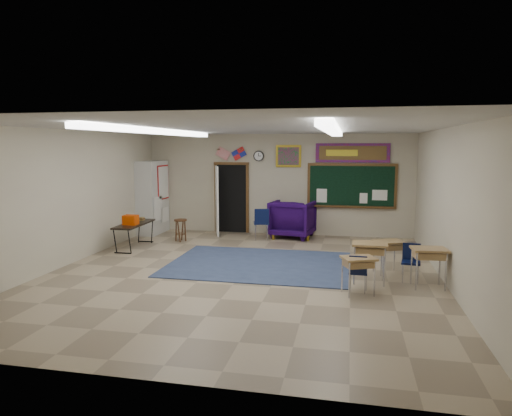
% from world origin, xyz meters
% --- Properties ---
extents(floor, '(9.00, 9.00, 0.00)m').
position_xyz_m(floor, '(0.00, 0.00, 0.00)').
color(floor, gray).
rests_on(floor, ground).
extents(back_wall, '(8.00, 0.04, 3.00)m').
position_xyz_m(back_wall, '(0.00, 4.50, 1.50)').
color(back_wall, '#BDB699').
rests_on(back_wall, floor).
extents(front_wall, '(8.00, 0.04, 3.00)m').
position_xyz_m(front_wall, '(0.00, -4.50, 1.50)').
color(front_wall, '#BDB699').
rests_on(front_wall, floor).
extents(left_wall, '(0.04, 9.00, 3.00)m').
position_xyz_m(left_wall, '(-4.00, 0.00, 1.50)').
color(left_wall, '#BDB699').
rests_on(left_wall, floor).
extents(right_wall, '(0.04, 9.00, 3.00)m').
position_xyz_m(right_wall, '(4.00, 0.00, 1.50)').
color(right_wall, '#BDB699').
rests_on(right_wall, floor).
extents(ceiling, '(8.00, 9.00, 0.04)m').
position_xyz_m(ceiling, '(0.00, 0.00, 3.00)').
color(ceiling, beige).
rests_on(ceiling, back_wall).
extents(area_rug, '(4.00, 3.00, 0.02)m').
position_xyz_m(area_rug, '(0.20, 0.80, 0.01)').
color(area_rug, '#334162').
rests_on(area_rug, floor).
extents(fluorescent_strips, '(3.86, 6.00, 0.10)m').
position_xyz_m(fluorescent_strips, '(0.00, 0.00, 2.94)').
color(fluorescent_strips, white).
rests_on(fluorescent_strips, ceiling).
extents(doorway, '(1.10, 0.89, 2.16)m').
position_xyz_m(doorway, '(-1.50, 4.35, 1.06)').
color(doorway, black).
rests_on(doorway, back_wall).
extents(chalkboard, '(2.55, 0.14, 1.30)m').
position_xyz_m(chalkboard, '(2.20, 4.46, 1.46)').
color(chalkboard, '#563618').
rests_on(chalkboard, back_wall).
extents(bulletin_board, '(2.10, 0.05, 0.55)m').
position_xyz_m(bulletin_board, '(2.20, 4.47, 2.45)').
color(bulletin_board, '#AF0F1A').
rests_on(bulletin_board, back_wall).
extents(framed_art_print, '(0.75, 0.05, 0.65)m').
position_xyz_m(framed_art_print, '(0.35, 4.47, 2.35)').
color(framed_art_print, olive).
rests_on(framed_art_print, back_wall).
extents(wall_clock, '(0.32, 0.05, 0.32)m').
position_xyz_m(wall_clock, '(-0.55, 4.47, 2.35)').
color(wall_clock, black).
rests_on(wall_clock, back_wall).
extents(wall_flags, '(1.16, 0.06, 0.70)m').
position_xyz_m(wall_flags, '(-1.40, 4.44, 2.48)').
color(wall_flags, red).
rests_on(wall_flags, back_wall).
extents(storage_cabinet, '(0.59, 1.25, 2.20)m').
position_xyz_m(storage_cabinet, '(-3.71, 3.85, 1.10)').
color(storage_cabinet, beige).
rests_on(storage_cabinet, floor).
extents(wingback_armchair, '(1.34, 1.37, 1.09)m').
position_xyz_m(wingback_armchair, '(0.54, 4.06, 0.54)').
color(wingback_armchair, '#1A0537').
rests_on(wingback_armchair, floor).
extents(student_chair_reading, '(0.55, 0.55, 0.90)m').
position_xyz_m(student_chair_reading, '(-0.29, 3.57, 0.45)').
color(student_chair_reading, '#081032').
rests_on(student_chair_reading, floor).
extents(student_chair_desk_a, '(0.37, 0.37, 0.70)m').
position_xyz_m(student_chair_desk_a, '(2.34, -0.75, 0.35)').
color(student_chair_desk_a, '#081032').
rests_on(student_chair_desk_a, floor).
extents(student_chair_desk_b, '(0.42, 0.42, 0.74)m').
position_xyz_m(student_chair_desk_b, '(3.36, 0.09, 0.37)').
color(student_chair_desk_b, '#081032').
rests_on(student_chair_desk_b, floor).
extents(student_desk_front_left, '(0.67, 0.51, 0.79)m').
position_xyz_m(student_desk_front_left, '(2.56, -0.15, 0.44)').
color(student_desk_front_left, '#9C7948').
rests_on(student_desk_front_left, floor).
extents(student_desk_front_right, '(0.70, 0.63, 0.69)m').
position_xyz_m(student_desk_front_right, '(2.98, 0.64, 0.39)').
color(student_desk_front_right, '#9C7948').
rests_on(student_desk_front_right, floor).
extents(student_desk_back_left, '(0.69, 0.61, 0.68)m').
position_xyz_m(student_desk_back_left, '(2.34, -0.91, 0.38)').
color(student_desk_back_left, '#9C7948').
rests_on(student_desk_back_left, floor).
extents(student_desk_back_right, '(0.68, 0.54, 0.76)m').
position_xyz_m(student_desk_back_right, '(3.63, -0.24, 0.42)').
color(student_desk_back_right, '#9C7948').
rests_on(student_desk_back_right, floor).
extents(folding_table, '(0.57, 1.58, 0.89)m').
position_xyz_m(folding_table, '(-3.33, 1.81, 0.36)').
color(folding_table, black).
rests_on(folding_table, floor).
extents(wooden_stool, '(0.35, 0.35, 0.62)m').
position_xyz_m(wooden_stool, '(-2.45, 2.83, 0.32)').
color(wooden_stool, '#4B2E16').
rests_on(wooden_stool, floor).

